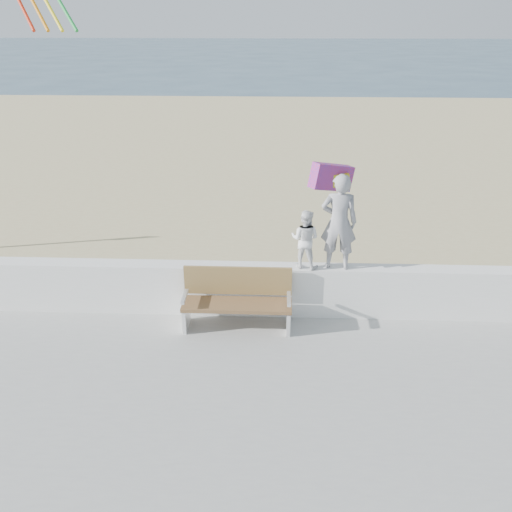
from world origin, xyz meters
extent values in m
plane|color=#2E495C|center=(0.00, 0.00, 0.00)|extent=(220.00, 220.00, 0.00)
cube|color=#C5B683|center=(0.00, 9.00, 0.04)|extent=(90.00, 40.00, 0.08)
cube|color=white|center=(0.00, 2.00, 0.63)|extent=(30.00, 0.35, 0.90)
imported|color=gray|center=(1.54, 2.00, 1.89)|extent=(0.63, 0.45, 1.62)
imported|color=white|center=(1.01, 2.00, 1.58)|extent=(0.59, 0.52, 1.01)
cube|color=brown|center=(-0.10, 1.45, 0.62)|extent=(1.80, 0.50, 0.06)
cube|color=olive|center=(-0.10, 1.72, 0.93)|extent=(1.80, 0.05, 0.50)
cube|color=white|center=(-0.95, 1.45, 0.38)|extent=(0.06, 0.50, 0.40)
cube|color=silver|center=(-0.95, 1.40, 0.78)|extent=(0.06, 0.45, 0.05)
cube|color=silver|center=(0.75, 1.45, 0.38)|extent=(0.06, 0.50, 0.40)
cube|color=silver|center=(0.75, 1.40, 0.78)|extent=(0.06, 0.45, 0.05)
cube|color=red|center=(1.51, 3.31, 2.27)|extent=(0.89, 0.69, 0.62)
cube|color=yellow|center=(1.66, 3.31, 2.22)|extent=(0.32, 0.24, 0.23)
camera|label=1|loc=(0.55, -6.30, 5.03)|focal=38.00mm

